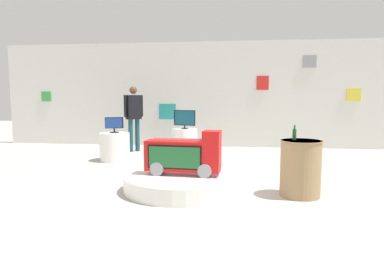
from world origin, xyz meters
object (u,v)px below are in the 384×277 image
Objects in this scene: tv_on_left_rear at (114,124)px; side_table_round at (300,168)px; shopper_browsing_near_truck at (134,114)px; main_display_pedestal at (183,182)px; tv_on_center_rear at (185,118)px; bottle_on_side_table at (294,134)px; display_pedestal_left_rear at (115,147)px; novelty_firetruck_tv at (184,157)px; display_pedestal_center_rear at (185,141)px.

tv_on_left_rear reaches higher than side_table_round.
main_display_pedestal is at bearing -63.30° from shopper_browsing_near_truck.
side_table_round is at bearing -58.45° from tv_on_center_rear.
shopper_browsing_near_truck is (-3.63, 3.93, 0.10)m from bottle_on_side_table.
bottle_on_side_table is at bearing -34.06° from display_pedestal_left_rear.
main_display_pedestal is 2.71× the size of display_pedestal_left_rear.
shopper_browsing_near_truck reaches higher than novelty_firetruck_tv.
main_display_pedestal is at bearing 176.44° from side_table_round.
display_pedestal_center_rear is (1.45, 1.24, -0.52)m from tv_on_left_rear.
bottle_on_side_table reaches higher than display_pedestal_center_rear.
novelty_firetruck_tv is 5.46× the size of bottle_on_side_table.
novelty_firetruck_tv is 1.71m from bottle_on_side_table.
display_pedestal_center_rear is 4.36m from bottle_on_side_table.
display_pedestal_left_rear is 1.62m from shopper_browsing_near_truck.
tv_on_center_rear is at bearing 121.55° from side_table_round.
shopper_browsing_near_truck reaches higher than display_pedestal_left_rear.
main_display_pedestal is 1.06× the size of shopper_browsing_near_truck.
novelty_firetruck_tv is 4.38m from shopper_browsing_near_truck.
novelty_firetruck_tv is 1.75× the size of display_pedestal_left_rear.
main_display_pedestal is 3.13m from display_pedestal_left_rear.
shopper_browsing_near_truck reaches higher than main_display_pedestal.
main_display_pedestal is 2.23× the size of side_table_round.
tv_on_left_rear is 1.98m from display_pedestal_center_rear.
display_pedestal_center_rear is at bearing 121.53° from side_table_round.
bottle_on_side_table is (1.66, -0.05, 0.38)m from novelty_firetruck_tv.
display_pedestal_center_rear reaches higher than main_display_pedestal.
side_table_round is at bearing -33.92° from display_pedestal_left_rear.
main_display_pedestal is 8.47× the size of bottle_on_side_table.
main_display_pedestal is 3.28× the size of tv_on_center_rear.
tv_on_left_rear is (-2.00, 2.42, 0.30)m from novelty_firetruck_tv.
tv_on_center_rear is 1.44m from shopper_browsing_near_truck.
bottle_on_side_table is at bearing 151.48° from side_table_round.
side_table_round is 3.80× the size of bottle_on_side_table.
display_pedestal_left_rear is 1.69× the size of tv_on_left_rear.
display_pedestal_center_rear is 0.78× the size of side_table_round.
bottle_on_side_table is at bearing -2.00° from main_display_pedestal.
bottle_on_side_table reaches higher than tv_on_left_rear.
main_display_pedestal is 1.55× the size of novelty_firetruck_tv.
novelty_firetruck_tv is at bearing -21.31° from main_display_pedestal.
tv_on_left_rear reaches higher than novelty_firetruck_tv.
tv_on_center_rear is (1.45, 1.24, 0.07)m from tv_on_left_rear.
side_table_round is 0.48× the size of shopper_browsing_near_truck.
side_table_round is at bearing -28.52° from bottle_on_side_table.
main_display_pedestal is 3.20m from tv_on_left_rear.
display_pedestal_left_rear is (-1.98, 2.42, 0.20)m from main_display_pedestal.
main_display_pedestal is 3.69m from display_pedestal_center_rear.
display_pedestal_left_rear is at bearing 146.08° from side_table_round.
tv_on_left_rear reaches higher than display_pedestal_center_rear.
display_pedestal_left_rear is 1.99m from tv_on_center_rear.
main_display_pedestal is 1.87m from bottle_on_side_table.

